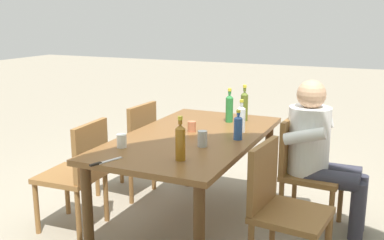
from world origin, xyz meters
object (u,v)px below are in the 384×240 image
(bottle_olive, at_px, (244,105))
(cup_steel, at_px, (202,139))
(chair_near_left, at_px, (132,144))
(table_knife, at_px, (104,162))
(person_in_white_shirt, at_px, (319,148))
(bottle_blue, at_px, (238,127))
(cup_white, at_px, (122,141))
(bottle_clear, at_px, (241,118))
(dining_table, at_px, (192,146))
(chair_near_right, at_px, (79,170))
(cup_terracotta, at_px, (192,126))
(chair_far_left, at_px, (303,167))
(bottle_green, at_px, (229,108))
(chair_far_right, at_px, (280,204))
(bottle_amber, at_px, (180,141))

(bottle_olive, distance_m, cup_steel, 0.88)
(chair_near_left, height_order, table_knife, chair_near_left)
(person_in_white_shirt, distance_m, bottle_blue, 0.67)
(person_in_white_shirt, distance_m, cup_white, 1.50)
(chair_near_left, xyz_separation_m, bottle_clear, (0.14, 1.09, 0.38))
(dining_table, height_order, chair_near_right, chair_near_right)
(cup_terracotta, bearing_deg, chair_near_left, -111.15)
(chair_near_left, distance_m, cup_steel, 1.20)
(dining_table, bearing_deg, chair_far_left, 117.06)
(dining_table, relative_size, chair_near_left, 2.01)
(chair_near_right, xyz_separation_m, person_in_white_shirt, (-0.78, 1.67, 0.17))
(bottle_olive, bearing_deg, cup_steel, -1.38)
(bottle_green, distance_m, bottle_clear, 0.35)
(chair_far_right, bearing_deg, chair_near_right, -89.82)
(chair_near_left, relative_size, cup_white, 9.30)
(dining_table, relative_size, chair_far_right, 2.01)
(chair_near_right, height_order, bottle_blue, bottle_blue)
(bottle_clear, distance_m, cup_white, 0.97)
(dining_table, xyz_separation_m, bottle_blue, (-0.03, 0.36, 0.18))
(cup_terracotta, height_order, table_knife, cup_terracotta)
(chair_far_right, distance_m, cup_steel, 0.69)
(chair_far_right, distance_m, cup_white, 1.14)
(chair_far_right, distance_m, chair_near_right, 1.56)
(cup_terracotta, xyz_separation_m, table_knife, (0.93, -0.19, -0.04))
(chair_far_left, bearing_deg, chair_near_left, -89.63)
(chair_near_right, relative_size, bottle_olive, 2.78)
(bottle_amber, bearing_deg, cup_terracotta, -161.57)
(bottle_green, relative_size, cup_steel, 2.59)
(chair_far_right, height_order, table_knife, chair_far_right)
(chair_near_right, distance_m, bottle_green, 1.34)
(table_knife, bearing_deg, bottle_green, 165.64)
(bottle_amber, bearing_deg, bottle_clear, 170.94)
(bottle_amber, relative_size, cup_steel, 2.53)
(chair_far_left, relative_size, bottle_amber, 3.05)
(cup_steel, relative_size, cup_white, 1.20)
(chair_far_left, relative_size, chair_near_right, 1.00)
(bottle_amber, bearing_deg, bottle_blue, 163.72)
(chair_near_right, relative_size, bottle_clear, 3.35)
(chair_far_right, bearing_deg, bottle_clear, -143.27)
(bottle_olive, distance_m, bottle_clear, 0.40)
(cup_steel, bearing_deg, dining_table, -142.24)
(bottle_green, bearing_deg, chair_near_left, -81.03)
(chair_far_left, bearing_deg, chair_far_right, 0.02)
(cup_terracotta, height_order, cup_steel, cup_steel)
(cup_white, bearing_deg, cup_steel, 116.28)
(chair_far_right, relative_size, cup_terracotta, 10.70)
(chair_near_left, bearing_deg, cup_white, 27.98)
(chair_far_right, bearing_deg, bottle_olive, -150.77)
(dining_table, relative_size, bottle_green, 5.99)
(person_in_white_shirt, bearing_deg, table_knife, -42.77)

